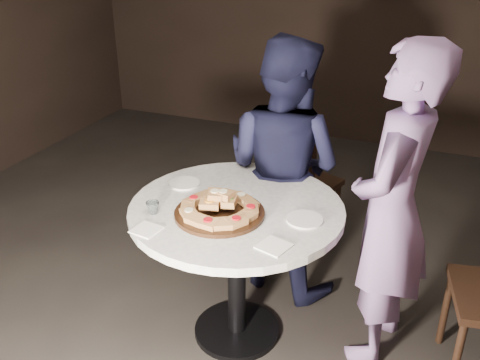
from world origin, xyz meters
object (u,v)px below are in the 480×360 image
object	(u,v)px
serving_board	(220,213)
focaccia_pile	(219,206)
table	(237,232)
chair_far	(297,179)
water_glass	(153,208)
diner_navy	(283,168)
diner_teal	(391,211)

from	to	relation	value
serving_board	focaccia_pile	bearing A→B (deg)	122.51
table	chair_far	bearing A→B (deg)	88.49
table	focaccia_pile	size ratio (longest dim) A/B	3.23
focaccia_pile	water_glass	bearing A→B (deg)	-160.33
table	diner_navy	xyz separation A→B (m)	(0.06, 0.62, 0.13)
focaccia_pile	chair_far	world-z (taller)	focaccia_pile
focaccia_pile	table	bearing A→B (deg)	68.22
table	chair_far	size ratio (longest dim) A/B	1.44
diner_navy	table	bearing A→B (deg)	100.14
serving_board	diner_teal	world-z (taller)	diner_teal
water_glass	chair_far	bearing A→B (deg)	73.10
table	serving_board	bearing A→B (deg)	-109.74
focaccia_pile	diner_teal	distance (m)	0.88
serving_board	focaccia_pile	world-z (taller)	focaccia_pile
diner_navy	diner_teal	size ratio (longest dim) A/B	0.94
water_glass	chair_far	xyz separation A→B (m)	(0.40, 1.31, -0.35)
diner_teal	serving_board	bearing A→B (deg)	-60.76
water_glass	chair_far	distance (m)	1.42
diner_teal	focaccia_pile	bearing A→B (deg)	-61.13
table	focaccia_pile	bearing A→B (deg)	-111.78
focaccia_pile	chair_far	xyz separation A→B (m)	(0.08, 1.20, -0.37)
serving_board	chair_far	bearing A→B (deg)	86.55
serving_board	chair_far	world-z (taller)	chair_far
chair_far	diner_teal	distance (m)	1.20
table	water_glass	size ratio (longest dim) A/B	19.59
chair_far	diner_navy	size ratio (longest dim) A/B	0.57
water_glass	diner_navy	distance (m)	0.96
diner_navy	diner_teal	distance (m)	0.83
focaccia_pile	diner_teal	bearing A→B (deg)	21.30
water_glass	serving_board	bearing A→B (deg)	18.74
focaccia_pile	diner_navy	world-z (taller)	diner_navy
chair_far	diner_teal	xyz separation A→B (m)	(0.75, -0.88, 0.34)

